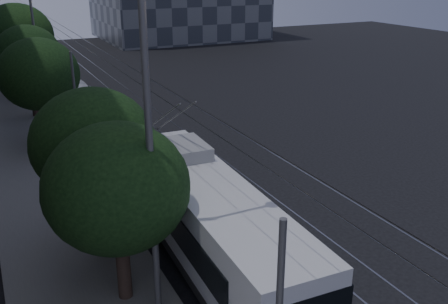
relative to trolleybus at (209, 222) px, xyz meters
The scene contains 18 objects.
ground 4.33m from the trolleybus, 35.54° to the left, with size 120.00×120.00×0.00m, color black.
sidewalk 22.78m from the trolleybus, 100.80° to the left, with size 5.00×90.00×0.15m, color slate.
tram_rails 23.10m from the trolleybus, 75.57° to the left, with size 4.52×90.00×0.02m.
overhead_wires 22.45m from the trolleybus, 94.44° to the left, with size 2.23×90.00×6.00m.
trolleybus is the anchor object (origin of this frame).
pickup_silver 13.73m from the trolleybus, 94.05° to the left, with size 2.61×5.66×1.57m, color #B6B8BF.
car_white_a 20.47m from the trolleybus, 88.48° to the left, with size 1.51×3.76×1.28m, color silver.
car_white_b 26.27m from the trolleybus, 89.14° to the left, with size 2.03×4.99×1.45m, color silver.
car_white_c 29.99m from the trolleybus, 89.15° to the left, with size 1.32×3.78×1.25m, color #BABABF.
car_white_d 34.92m from the trolleybus, 89.76° to the left, with size 1.57×3.91×1.33m, color silver.
tree_0 4.01m from the trolleybus, 168.13° to the right, with size 4.35×4.35×5.92m.
tree_1 4.81m from the trolleybus, 144.61° to the left, with size 4.25×4.25×6.31m.
tree_2 16.32m from the trolleybus, 102.10° to the left, with size 4.58×4.58×6.36m.
tree_3 22.58m from the trolleybus, 98.36° to the left, with size 4.40×4.40×6.43m.
tree_4 29.50m from the trolleybus, 96.38° to the left, with size 5.63×5.63×7.40m.
tree_5 37.76m from the trolleybus, 95.37° to the left, with size 3.98×3.98×5.62m.
streetlamp_near 5.18m from the trolleybus, 139.01° to the right, with size 2.42×0.44×10.01m.
streetlamp_far 26.81m from the trolleybus, 93.96° to the left, with size 2.21×0.44×9.01m.
Camera 1 is at (-9.58, -16.38, 10.08)m, focal length 40.00 mm.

